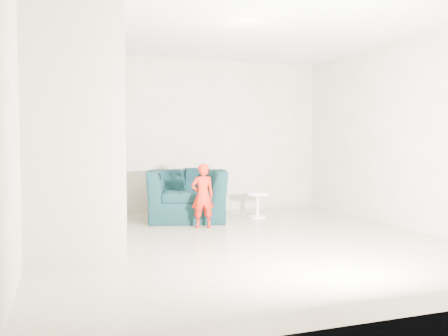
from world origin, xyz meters
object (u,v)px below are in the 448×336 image
(toddler, at_px, (203,196))
(side_table, at_px, (257,201))
(armchair, at_px, (188,195))
(staircase, at_px, (73,166))

(toddler, distance_m, side_table, 1.26)
(armchair, xyz_separation_m, staircase, (-1.76, -1.27, 0.55))
(side_table, bearing_deg, staircase, -158.82)
(side_table, bearing_deg, toddler, -152.06)
(side_table, distance_m, staircase, 3.17)
(armchair, distance_m, staircase, 2.24)
(toddler, relative_size, side_table, 2.22)
(armchair, height_order, toddler, toddler)
(toddler, bearing_deg, staircase, 18.40)
(armchair, height_order, staircase, staircase)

